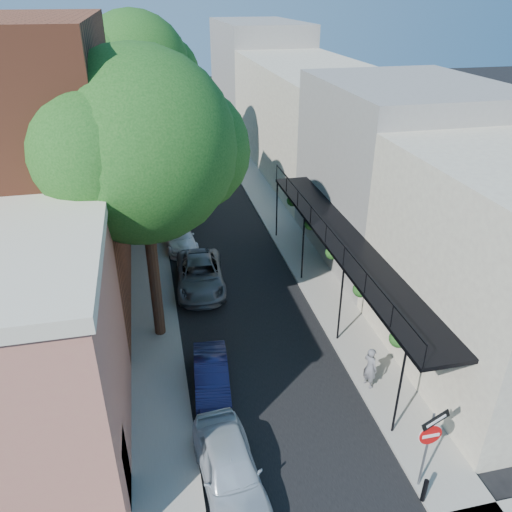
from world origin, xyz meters
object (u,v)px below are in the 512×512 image
bollard (424,490)px  parked_car_g (172,157)px  parked_car_d (179,236)px  parked_car_e (187,207)px  parked_car_c (200,275)px  oak_near (153,148)px  oak_far (142,70)px  parked_car_a (230,468)px  oak_mid (147,120)px  parked_car_b (211,376)px  pedestrian (370,367)px  parked_car_f (165,184)px  sign_post (430,438)px

bollard → parked_car_g: size_ratio=0.17×
parked_car_d → parked_car_e: bearing=72.6°
parked_car_c → bollard: bearing=-66.2°
oak_near → parked_car_c: size_ratio=2.37×
oak_far → parked_car_g: 9.67m
bollard → parked_car_e: parked_car_e is taller
parked_car_c → oak_near: bearing=-114.1°
oak_near → parked_car_a: (1.18, -8.01, -7.17)m
parked_car_e → oak_mid: bearing=-114.9°
oak_mid → parked_car_c: (1.74, -4.79, -6.39)m
oak_far → parked_car_e: bearing=-69.2°
oak_far → parked_car_a: oak_far is taller
bollard → oak_mid: size_ratio=0.08×
parked_car_a → parked_car_b: parked_car_a is taller
oak_far → parked_car_a: size_ratio=2.88×
parked_car_g → pedestrian: 28.29m
parked_car_a → parked_car_g: 30.74m
parked_car_d → parked_car_e: (0.85, 4.20, -0.00)m
parked_car_f → pedestrian: size_ratio=2.37×
oak_far → parked_car_g: size_ratio=2.48×
oak_far → parked_car_d: size_ratio=2.97×
parked_car_b → parked_car_d: bearing=95.8°
sign_post → bollard: size_ratio=3.74×
bollard → parked_car_e: 22.31m
parked_car_c → pedestrian: (5.08, -8.29, 0.27)m
parked_car_b → parked_car_c: bearing=91.1°
oak_near → parked_car_b: size_ratio=3.29×
parked_car_a → parked_car_c: parked_car_a is taller
oak_near → parked_car_a: 10.82m
parked_car_c → oak_mid: bearing=113.9°
parked_car_c → parked_car_g: parked_car_c is taller
parked_car_b → oak_near: bearing=112.3°
oak_near → parked_car_e: oak_near is taller
sign_post → parked_car_f: (-5.76, 25.77, -1.39)m
parked_car_b → parked_car_f: (-0.46, 20.38, 0.07)m
parked_car_b → parked_car_d: parked_car_d is taller
parked_car_e → parked_car_g: 10.64m
pedestrian → bollard: bearing=156.4°
sign_post → parked_car_c: sign_post is taller
oak_near → oak_far: 17.01m
oak_mid → parked_car_a: 17.24m
bollard → parked_car_a: 5.48m
parked_car_e → pedestrian: size_ratio=2.08×
oak_mid → parked_car_c: bearing=-70.0°
bollard → parked_car_c: parked_car_c is taller
bollard → parked_car_c: bearing=109.9°
parked_car_d → parked_car_f: size_ratio=1.03×
oak_far → parked_car_f: size_ratio=3.06×
bollard → parked_car_e: (-4.49, 21.85, 0.06)m
parked_car_a → pedestrian: 6.30m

